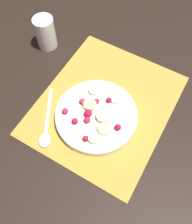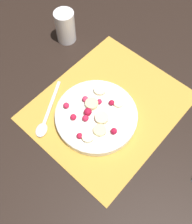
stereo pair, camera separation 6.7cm
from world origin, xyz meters
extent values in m
plane|color=black|center=(0.00, 0.00, 0.00)|extent=(3.00, 3.00, 0.00)
cube|color=gold|center=(0.00, 0.00, 0.00)|extent=(0.42, 0.36, 0.01)
cylinder|color=white|center=(-0.05, 0.00, 0.02)|extent=(0.23, 0.23, 0.02)
torus|color=white|center=(-0.05, 0.00, 0.02)|extent=(0.23, 0.23, 0.01)
cylinder|color=white|center=(-0.05, 0.00, 0.03)|extent=(0.20, 0.20, 0.00)
cylinder|color=beige|center=(-0.08, -0.04, 0.04)|extent=(0.05, 0.05, 0.01)
cylinder|color=#F4EAB7|center=(-0.12, -0.03, 0.04)|extent=(0.03, 0.03, 0.01)
cylinder|color=beige|center=(-0.05, -0.02, 0.04)|extent=(0.04, 0.04, 0.01)
cylinder|color=beige|center=(-0.04, 0.03, 0.04)|extent=(0.05, 0.05, 0.01)
cylinder|color=#F4EAB7|center=(0.01, -0.03, 0.03)|extent=(0.03, 0.03, 0.01)
cylinder|color=#F4EAB7|center=(0.01, 0.04, 0.04)|extent=(0.04, 0.04, 0.01)
sphere|color=#D12347|center=(-0.02, 0.02, 0.04)|extent=(0.01, 0.01, 0.01)
sphere|color=#D12347|center=(-0.09, 0.07, 0.04)|extent=(0.02, 0.02, 0.02)
sphere|color=#B21433|center=(-0.07, 0.02, 0.04)|extent=(0.02, 0.02, 0.02)
sphere|color=#B21433|center=(0.00, -0.01, 0.04)|extent=(0.02, 0.02, 0.02)
sphere|color=#DB3356|center=(-0.04, 0.05, 0.04)|extent=(0.02, 0.02, 0.02)
sphere|color=red|center=(-0.13, -0.01, 0.04)|extent=(0.02, 0.02, 0.02)
sphere|color=#B21433|center=(-0.06, -0.07, 0.04)|extent=(0.02, 0.02, 0.02)
sphere|color=#D12347|center=(-0.08, 0.01, 0.04)|extent=(0.02, 0.02, 0.02)
sphere|color=red|center=(-0.10, 0.04, 0.04)|extent=(0.02, 0.02, 0.02)
cube|color=silver|center=(-0.10, 0.13, 0.01)|extent=(0.13, 0.08, 0.00)
ellipsoid|color=silver|center=(-0.18, 0.08, 0.01)|extent=(0.05, 0.05, 0.01)
cylinder|color=white|center=(0.11, 0.28, 0.05)|extent=(0.06, 0.06, 0.11)
camera|label=1|loc=(-0.33, -0.16, 0.63)|focal=40.00mm
camera|label=2|loc=(-0.29, -0.21, 0.63)|focal=40.00mm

